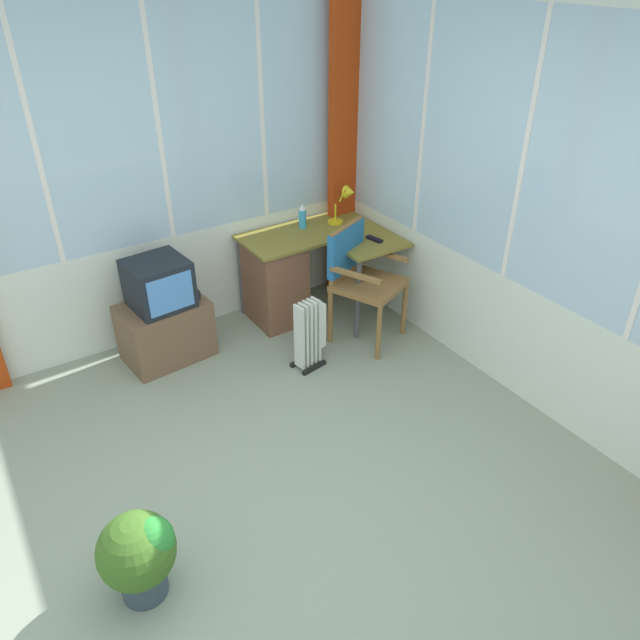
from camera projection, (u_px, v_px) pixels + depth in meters
ground at (278, 543)px, 3.33m from camera, size 5.15×5.67×0.06m
north_window_panel at (107, 181)px, 4.31m from camera, size 4.15×0.07×2.68m
east_window_panel at (580, 229)px, 3.58m from camera, size 0.07×4.67×2.68m
curtain_corner at (346, 150)px, 5.15m from camera, size 0.33×0.10×2.58m
desk at (281, 277)px, 5.10m from camera, size 1.15×0.94×0.73m
desk_lamp at (346, 199)px, 5.11m from camera, size 0.23×0.20×0.34m
tv_remote at (374, 239)px, 4.91m from camera, size 0.07×0.16×0.02m
spray_bottle at (302, 216)px, 5.08m from camera, size 0.06×0.06×0.22m
wooden_armchair at (356, 268)px, 4.77m from camera, size 0.63×0.64×0.94m
tv_on_stand at (164, 316)px, 4.61m from camera, size 0.68×0.50×0.83m
space_heater at (310, 333)px, 4.56m from camera, size 0.28×0.21×0.56m
potted_plant at (139, 553)px, 2.90m from camera, size 0.38×0.38×0.50m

